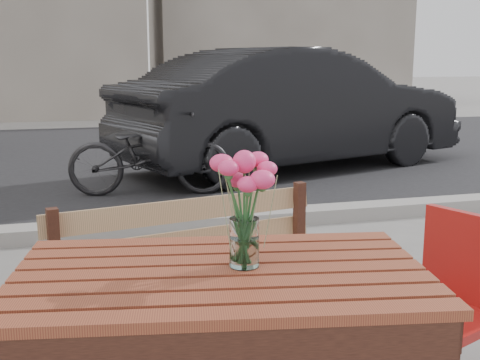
% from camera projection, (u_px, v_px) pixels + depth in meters
% --- Properties ---
extents(street, '(30.00, 8.12, 0.12)m').
position_uv_depth(street, '(138.00, 180.00, 6.90)').
color(street, black).
rests_on(street, ground).
extents(main_table, '(1.36, 0.93, 0.77)m').
position_uv_depth(main_table, '(221.00, 309.00, 1.85)').
color(main_table, maroon).
rests_on(main_table, ground).
extents(main_bench, '(1.36, 0.64, 0.82)m').
position_uv_depth(main_bench, '(195.00, 262.00, 2.73)').
color(main_bench, '#93734C').
rests_on(main_bench, ground).
extents(red_chair, '(0.51, 0.51, 0.79)m').
position_uv_depth(red_chair, '(449.00, 297.00, 2.42)').
color(red_chair, '#A01714').
rests_on(red_chair, ground).
extents(main_vase, '(0.20, 0.20, 0.36)m').
position_uv_depth(main_vase, '(244.00, 195.00, 1.81)').
color(main_vase, white).
rests_on(main_vase, main_table).
extents(parked_car, '(4.92, 2.99, 1.53)m').
position_uv_depth(parked_car, '(294.00, 109.00, 7.72)').
color(parked_car, black).
rests_on(parked_car, ground).
extents(bicycle, '(1.74, 0.85, 0.88)m').
position_uv_depth(bicycle, '(150.00, 153.00, 6.21)').
color(bicycle, black).
rests_on(bicycle, ground).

